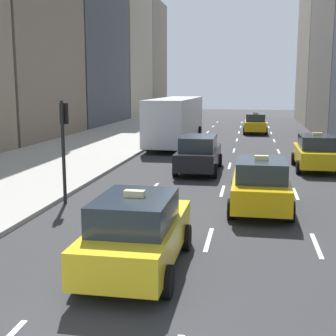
{
  "coord_description": "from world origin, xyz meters",
  "views": [
    {
      "loc": [
        3.63,
        -4.09,
        4.09
      ],
      "look_at": [
        0.89,
        11.36,
        1.33
      ],
      "focal_mm": 50.0,
      "sensor_mm": 36.0,
      "label": 1
    }
  ],
  "objects_px": {
    "traffic_light_pole": "(64,135)",
    "taxi_fourth": "(137,232)",
    "taxi_lead": "(255,123)",
    "taxi_second": "(316,152)",
    "taxi_third": "(260,184)",
    "city_bus": "(176,119)",
    "sedan_black_near": "(199,153)"
  },
  "relations": [
    {
      "from": "traffic_light_pole",
      "to": "taxi_fourth",
      "type": "bearing_deg",
      "value": -54.37
    },
    {
      "from": "taxi_lead",
      "to": "taxi_second",
      "type": "relative_size",
      "value": 1.0
    },
    {
      "from": "taxi_lead",
      "to": "taxi_second",
      "type": "distance_m",
      "value": 17.97
    },
    {
      "from": "taxi_second",
      "to": "taxi_third",
      "type": "relative_size",
      "value": 1.0
    },
    {
      "from": "taxi_third",
      "to": "city_bus",
      "type": "xyz_separation_m",
      "value": [
        -5.61,
        17.26,
        0.91
      ]
    },
    {
      "from": "traffic_light_pole",
      "to": "taxi_second",
      "type": "bearing_deg",
      "value": 41.3
    },
    {
      "from": "city_bus",
      "to": "taxi_third",
      "type": "bearing_deg",
      "value": -71.99
    },
    {
      "from": "taxi_third",
      "to": "sedan_black_near",
      "type": "relative_size",
      "value": 0.89
    },
    {
      "from": "taxi_third",
      "to": "taxi_fourth",
      "type": "relative_size",
      "value": 1.0
    },
    {
      "from": "taxi_third",
      "to": "taxi_fourth",
      "type": "xyz_separation_m",
      "value": [
        -2.8,
        -5.71,
        0.0
      ]
    },
    {
      "from": "taxi_fourth",
      "to": "sedan_black_near",
      "type": "height_order",
      "value": "taxi_fourth"
    },
    {
      "from": "sedan_black_near",
      "to": "city_bus",
      "type": "distance_m",
      "value": 10.96
    },
    {
      "from": "taxi_lead",
      "to": "taxi_second",
      "type": "bearing_deg",
      "value": -81.03
    },
    {
      "from": "taxi_fourth",
      "to": "sedan_black_near",
      "type": "distance_m",
      "value": 12.42
    },
    {
      "from": "city_bus",
      "to": "traffic_light_pole",
      "type": "height_order",
      "value": "traffic_light_pole"
    },
    {
      "from": "taxi_lead",
      "to": "traffic_light_pole",
      "type": "relative_size",
      "value": 1.22
    },
    {
      "from": "taxi_fourth",
      "to": "sedan_black_near",
      "type": "relative_size",
      "value": 0.89
    },
    {
      "from": "sedan_black_near",
      "to": "taxi_lead",
      "type": "bearing_deg",
      "value": 81.71
    },
    {
      "from": "taxi_second",
      "to": "city_bus",
      "type": "distance_m",
      "value": 12.4
    },
    {
      "from": "taxi_third",
      "to": "taxi_fourth",
      "type": "height_order",
      "value": "same"
    },
    {
      "from": "taxi_fourth",
      "to": "traffic_light_pole",
      "type": "distance_m",
      "value": 6.95
    },
    {
      "from": "taxi_fourth",
      "to": "taxi_second",
      "type": "bearing_deg",
      "value": 68.06
    },
    {
      "from": "taxi_lead",
      "to": "taxi_third",
      "type": "bearing_deg",
      "value": -90.0
    },
    {
      "from": "sedan_black_near",
      "to": "traffic_light_pole",
      "type": "bearing_deg",
      "value": -119.76
    },
    {
      "from": "city_bus",
      "to": "traffic_light_pole",
      "type": "distance_m",
      "value": 17.51
    },
    {
      "from": "taxi_fourth",
      "to": "city_bus",
      "type": "xyz_separation_m",
      "value": [
        -2.81,
        22.97,
        0.91
      ]
    },
    {
      "from": "taxi_lead",
      "to": "traffic_light_pole",
      "type": "bearing_deg",
      "value": -104.48
    },
    {
      "from": "taxi_third",
      "to": "traffic_light_pole",
      "type": "relative_size",
      "value": 1.22
    },
    {
      "from": "taxi_third",
      "to": "sedan_black_near",
      "type": "distance_m",
      "value": 7.27
    },
    {
      "from": "taxi_fourth",
      "to": "sedan_black_near",
      "type": "bearing_deg",
      "value": 90.0
    },
    {
      "from": "taxi_second",
      "to": "taxi_fourth",
      "type": "distance_m",
      "value": 14.99
    },
    {
      "from": "taxi_second",
      "to": "taxi_third",
      "type": "xyz_separation_m",
      "value": [
        -2.8,
        -8.19,
        0.0
      ]
    }
  ]
}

